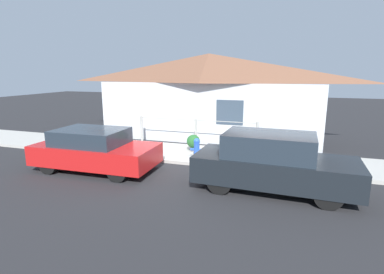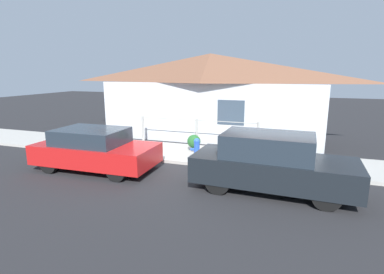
% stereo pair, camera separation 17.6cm
% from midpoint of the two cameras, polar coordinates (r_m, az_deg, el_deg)
% --- Properties ---
extents(ground_plane, '(60.00, 60.00, 0.00)m').
position_cam_midpoint_polar(ground_plane, '(10.08, -2.58, -5.16)').
color(ground_plane, '#262628').
extents(sidewalk, '(24.00, 2.36, 0.11)m').
position_cam_midpoint_polar(sidewalk, '(11.12, -0.33, -3.17)').
color(sidewalk, '#B2AFA8').
rests_on(sidewalk, ground_plane).
extents(house, '(9.99, 2.23, 3.80)m').
position_cam_midpoint_polar(house, '(13.38, 3.76, 12.18)').
color(house, silver).
rests_on(house, ground_plane).
extents(fence, '(4.90, 0.10, 1.10)m').
position_cam_midpoint_polar(fence, '(11.92, 1.32, 1.14)').
color(fence, '#999993').
rests_on(fence, sidewalk).
extents(car_left, '(3.82, 1.82, 1.30)m').
position_cam_midpoint_polar(car_left, '(9.84, -17.51, -2.23)').
color(car_left, red).
rests_on(car_left, ground_plane).
extents(car_right, '(4.12, 1.78, 1.51)m').
position_cam_midpoint_polar(car_right, '(7.95, 15.51, -4.84)').
color(car_right, black).
rests_on(car_right, ground_plane).
extents(fire_hydrant, '(0.46, 0.20, 0.71)m').
position_cam_midpoint_polar(fire_hydrant, '(10.22, 1.41, -2.12)').
color(fire_hydrant, blue).
rests_on(fire_hydrant, sidewalk).
extents(potted_plant_near_hydrant, '(0.50, 0.50, 0.63)m').
position_cam_midpoint_polar(potted_plant_near_hydrant, '(11.15, 0.81, -0.92)').
color(potted_plant_near_hydrant, slate).
rests_on(potted_plant_near_hydrant, sidewalk).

